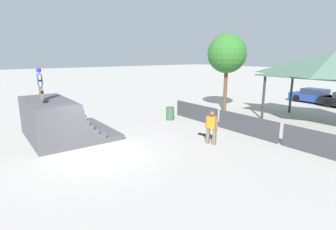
# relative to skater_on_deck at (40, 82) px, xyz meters

# --- Properties ---
(ground_plane) EXTENTS (160.00, 160.00, 0.00)m
(ground_plane) POSITION_rel_skater_on_deck_xyz_m (3.57, 1.35, -2.91)
(ground_plane) COLOR #ADA8A0
(quarter_pipe_ramp) EXTENTS (4.60, 4.01, 2.01)m
(quarter_pipe_ramp) POSITION_rel_skater_on_deck_xyz_m (0.11, 0.57, -2.03)
(quarter_pipe_ramp) COLOR #4C4C51
(quarter_pipe_ramp) RESTS_ON ground
(skater_on_deck) EXTENTS (0.67, 0.24, 1.58)m
(skater_on_deck) POSITION_rel_skater_on_deck_xyz_m (0.00, 0.00, 0.00)
(skater_on_deck) COLOR #6B6051
(skater_on_deck) RESTS_ON quarter_pipe_ramp
(skateboard_on_deck) EXTENTS (0.78, 0.39, 0.09)m
(skateboard_on_deck) POSITION_rel_skater_on_deck_xyz_m (0.59, 0.04, -0.85)
(skateboard_on_deck) COLOR silver
(skateboard_on_deck) RESTS_ON quarter_pipe_ramp
(bystander_walking) EXTENTS (0.65, 0.33, 1.61)m
(bystander_walking) POSITION_rel_skater_on_deck_xyz_m (5.52, 6.23, -2.02)
(bystander_walking) COLOR #6B6051
(bystander_walking) RESTS_ON ground
(skateboard_on_ground) EXTENTS (0.86, 0.39, 0.09)m
(skateboard_on_ground) POSITION_rel_skater_on_deck_xyz_m (4.40, 6.92, -2.86)
(skateboard_on_ground) COLOR red
(skateboard_on_ground) RESTS_ON ground
(barrier_fence) EXTENTS (11.76, 0.12, 1.05)m
(barrier_fence) POSITION_rel_skater_on_deck_xyz_m (5.53, 8.85, -2.39)
(barrier_fence) COLOR #3D3D42
(barrier_fence) RESTS_ON ground
(pavilion_shelter) EXTENTS (7.79, 4.00, 4.42)m
(pavilion_shelter) POSITION_rel_skater_on_deck_xyz_m (7.24, 14.34, 0.71)
(pavilion_shelter) COLOR #2D2D33
(pavilion_shelter) RESTS_ON ground
(tree_beside_pavilion) EXTENTS (2.87, 2.87, 5.72)m
(tree_beside_pavilion) POSITION_rel_skater_on_deck_xyz_m (0.51, 12.77, 1.34)
(tree_beside_pavilion) COLOR brown
(tree_beside_pavilion) RESTS_ON ground
(trash_bin) EXTENTS (0.52, 0.52, 0.85)m
(trash_bin) POSITION_rel_skater_on_deck_xyz_m (0.49, 7.53, -2.49)
(trash_bin) COLOR #385B3D
(trash_bin) RESTS_ON ground
(parked_car_blue) EXTENTS (4.35, 1.93, 1.27)m
(parked_car_blue) POSITION_rel_skater_on_deck_xyz_m (3.17, 21.63, -2.31)
(parked_car_blue) COLOR navy
(parked_car_blue) RESTS_ON ground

